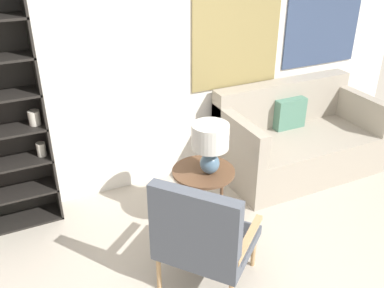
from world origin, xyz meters
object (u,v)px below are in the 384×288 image
object	(u,v)px
armchair	(202,235)
couch	(295,141)
side_table	(203,176)
table_lamp	(210,142)

from	to	relation	value
armchair	couch	distance (m)	2.11
armchair	side_table	world-z (taller)	armchair
armchair	side_table	size ratio (longest dim) A/B	1.70
armchair	couch	world-z (taller)	armchair
couch	side_table	distance (m)	1.46
armchair	side_table	xyz separation A→B (m)	(0.38, 0.72, -0.01)
couch	table_lamp	world-z (taller)	table_lamp
armchair	table_lamp	distance (m)	0.85
side_table	couch	bearing A→B (deg)	18.27
table_lamp	couch	bearing A→B (deg)	20.70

